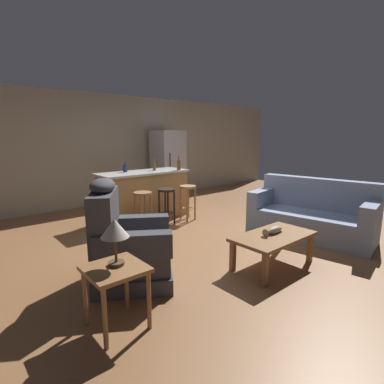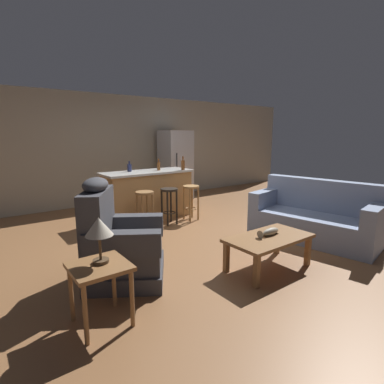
# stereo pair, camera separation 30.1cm
# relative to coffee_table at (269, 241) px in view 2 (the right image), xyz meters

# --- Properties ---
(ground_plane) EXTENTS (12.00, 12.00, 0.00)m
(ground_plane) POSITION_rel_coffee_table_xyz_m (-0.06, 1.63, -0.36)
(ground_plane) COLOR brown
(back_wall) EXTENTS (12.00, 0.05, 2.60)m
(back_wall) POSITION_rel_coffee_table_xyz_m (-0.06, 4.76, 0.94)
(back_wall) COLOR #A89E89
(back_wall) RESTS_ON ground_plane
(coffee_table) EXTENTS (1.10, 0.60, 0.42)m
(coffee_table) POSITION_rel_coffee_table_xyz_m (0.00, 0.00, 0.00)
(coffee_table) COLOR olive
(coffee_table) RESTS_ON ground_plane
(fish_figurine) EXTENTS (0.34, 0.10, 0.10)m
(fish_figurine) POSITION_rel_coffee_table_xyz_m (0.03, 0.03, 0.10)
(fish_figurine) COLOR #4C3823
(fish_figurine) RESTS_ON coffee_table
(couch) EXTENTS (1.17, 2.02, 0.94)m
(couch) POSITION_rel_coffee_table_xyz_m (1.48, 0.27, -0.02)
(couch) COLOR #8493B2
(couch) RESTS_ON ground_plane
(recliner_near_lamp) EXTENTS (1.16, 1.16, 1.20)m
(recliner_near_lamp) POSITION_rel_coffee_table_xyz_m (-1.61, 0.85, 0.06)
(recliner_near_lamp) COLOR #3D3D42
(recliner_near_lamp) RESTS_ON ground_plane
(end_table) EXTENTS (0.48, 0.48, 0.56)m
(end_table) POSITION_rel_coffee_table_xyz_m (-2.08, 0.15, 0.10)
(end_table) COLOR olive
(end_table) RESTS_ON ground_plane
(table_lamp) EXTENTS (0.24, 0.24, 0.41)m
(table_lamp) POSITION_rel_coffee_table_xyz_m (-2.05, 0.18, 0.50)
(table_lamp) COLOR #4C3823
(table_lamp) RESTS_ON end_table
(kitchen_island) EXTENTS (1.80, 0.70, 0.95)m
(kitchen_island) POSITION_rel_coffee_table_xyz_m (-0.06, 2.98, 0.11)
(kitchen_island) COLOR #AD7F4C
(kitchen_island) RESTS_ON ground_plane
(bar_stool_left) EXTENTS (0.32, 0.32, 0.68)m
(bar_stool_left) POSITION_rel_coffee_table_xyz_m (-0.47, 2.35, 0.11)
(bar_stool_left) COLOR olive
(bar_stool_left) RESTS_ON ground_plane
(bar_stool_middle) EXTENTS (0.32, 0.32, 0.68)m
(bar_stool_middle) POSITION_rel_coffee_table_xyz_m (0.04, 2.35, 0.11)
(bar_stool_middle) COLOR black
(bar_stool_middle) RESTS_ON ground_plane
(bar_stool_right) EXTENTS (0.32, 0.32, 0.68)m
(bar_stool_right) POSITION_rel_coffee_table_xyz_m (0.55, 2.35, 0.11)
(bar_stool_right) COLOR #A87A47
(bar_stool_right) RESTS_ON ground_plane
(refrigerator) EXTENTS (0.70, 0.69, 1.76)m
(refrigerator) POSITION_rel_coffee_table_xyz_m (1.41, 4.18, 0.52)
(refrigerator) COLOR #B7B7BC
(refrigerator) RESTS_ON ground_plane
(bottle_tall_green) EXTENTS (0.08, 0.08, 0.20)m
(bottle_tall_green) POSITION_rel_coffee_table_xyz_m (-0.37, 3.14, 0.66)
(bottle_tall_green) COLOR #23284C
(bottle_tall_green) RESTS_ON kitchen_island
(bottle_short_amber) EXTENTS (0.07, 0.07, 0.28)m
(bottle_short_amber) POSITION_rel_coffee_table_xyz_m (0.61, 2.72, 0.69)
(bottle_short_amber) COLOR brown
(bottle_short_amber) RESTS_ON kitchen_island
(bottle_wine_dark) EXTENTS (0.07, 0.07, 0.23)m
(bottle_wine_dark) POSITION_rel_coffee_table_xyz_m (0.19, 2.98, 0.67)
(bottle_wine_dark) COLOR brown
(bottle_wine_dark) RESTS_ON kitchen_island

